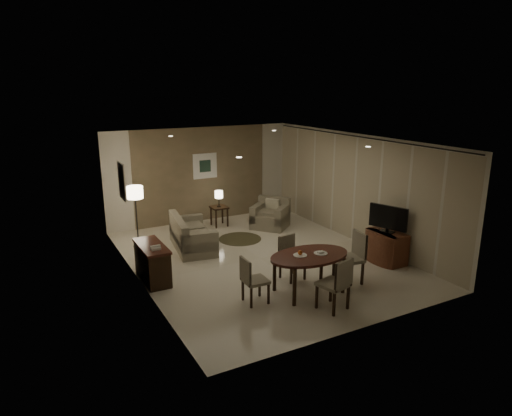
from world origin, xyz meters
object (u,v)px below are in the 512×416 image
chair_left (256,280)px  floor_lamp (137,217)px  sofa (193,233)px  chair_right (349,258)px  chair_near (333,283)px  tv_cabinet (386,247)px  armchair (270,213)px  side_table (219,216)px  console_desk (152,263)px  dining_table (309,273)px  chair_far (293,258)px

chair_left → floor_lamp: 4.13m
sofa → floor_lamp: floor_lamp is taller
chair_right → chair_near: bearing=-43.7°
chair_left → sofa: size_ratio=0.52×
tv_cabinet → chair_left: size_ratio=1.03×
tv_cabinet → chair_right: 1.55m
armchair → side_table: size_ratio=1.63×
chair_left → tv_cabinet: bearing=-83.1°
console_desk → side_table: size_ratio=2.15×
dining_table → armchair: size_ratio=1.77×
console_desk → chair_near: (2.45, -2.72, 0.11)m
tv_cabinet → side_table: bearing=117.5°
chair_near → sofa: 4.22m
sofa → side_table: (1.31, 1.37, -0.12)m
chair_near → side_table: 5.46m
dining_table → side_table: size_ratio=2.88×
chair_left → armchair: (2.49, 3.77, -0.03)m
sofa → floor_lamp: size_ratio=1.11×
chair_far → chair_right: chair_right is taller
chair_near → chair_right: (0.97, 0.76, 0.03)m
dining_table → chair_left: 1.11m
side_table → floor_lamp: floor_lamp is taller
side_table → chair_right: bearing=-81.1°
console_desk → side_table: bearing=45.5°
chair_near → armchair: (1.41, 4.64, -0.08)m
console_desk → chair_far: 2.84m
chair_near → tv_cabinet: bearing=-166.8°
chair_near → chair_right: bearing=-155.4°
chair_near → armchair: bearing=-120.3°
chair_right → sofa: bearing=-140.2°
armchair → chair_right: bearing=-46.7°
tv_cabinet → chair_right: size_ratio=0.87×
chair_left → chair_near: bearing=-127.7°
dining_table → floor_lamp: bearing=118.8°
tv_cabinet → console_desk: bearing=162.9°
chair_near → side_table: bearing=-105.9°
tv_cabinet → chair_near: size_ratio=0.93×
chair_right → side_table: 4.76m
chair_near → side_table: chair_near is taller
dining_table → chair_left: size_ratio=1.85×
console_desk → side_table: (2.68, 2.73, -0.10)m
chair_far → chair_right: (0.89, -0.67, 0.07)m
chair_left → armchair: bearing=-32.2°
chair_left → sofa: chair_left is taller
chair_far → chair_right: bearing=-43.0°
dining_table → chair_right: size_ratio=1.56×
sofa → chair_far: bearing=-148.3°
sofa → floor_lamp: (-1.14, 0.75, 0.36)m
console_desk → floor_lamp: (0.24, 2.11, 0.38)m
tv_cabinet → armchair: 3.57m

